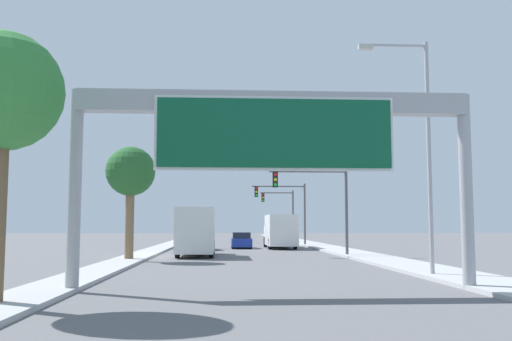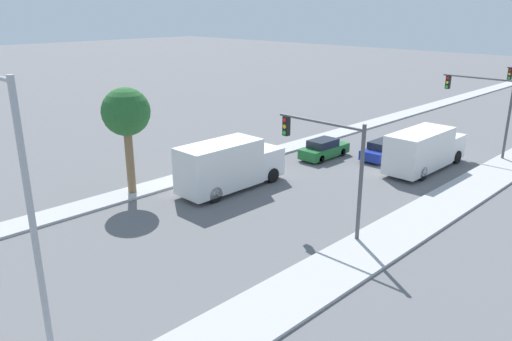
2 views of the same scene
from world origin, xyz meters
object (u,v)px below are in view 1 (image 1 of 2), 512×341
Objects in this scene: traffic_light_mid_block at (288,203)px; palm_tree_foreground at (2,94)px; traffic_light_far_intersection at (283,208)px; car_mid_left at (241,241)px; truck_box_primary at (196,232)px; palm_tree_background at (131,174)px; car_far_right at (202,242)px; traffic_light_near_intersection at (321,195)px; sign_gantry at (274,131)px; street_lamp_right at (420,137)px; truck_box_secondary at (280,231)px.

traffic_light_mid_block is 0.88× the size of palm_tree_foreground.
palm_tree_foreground is (-13.07, -53.32, 1.37)m from traffic_light_far_intersection.
traffic_light_far_intersection is (5.50, 16.11, 3.53)m from car_mid_left.
truck_box_primary is 1.14× the size of palm_tree_background.
traffic_light_far_intersection is at bearing 65.04° from car_far_right.
traffic_light_near_intersection is 26.52m from palm_tree_foreground.
street_lamp_right is at bearing 34.85° from sign_gantry.
car_far_right is 0.58× the size of truck_box_primary.
street_lamp_right is at bearing 28.80° from palm_tree_foreground.
traffic_light_mid_block is 35.65m from street_lamp_right.
truck_box_primary reaches higher than car_far_right.
street_lamp_right reaches higher than traffic_light_far_intersection.
traffic_light_near_intersection is (1.48, -13.35, 2.64)m from truck_box_secondary.
traffic_light_far_intersection is (9.00, 29.44, 2.57)m from truck_box_primary.
traffic_light_mid_block is at bearing 50.87° from car_mid_left.
truck_box_secondary is 1.14× the size of palm_tree_foreground.
palm_tree_foreground is 0.74× the size of street_lamp_right.
traffic_light_mid_block is at bearing 77.51° from truck_box_secondary.
car_far_right is 0.45× the size of street_lamp_right.
street_lamp_right reaches higher than traffic_light_mid_block.
truck_box_primary is 1.27× the size of traffic_light_near_intersection.
palm_tree_background is (-12.19, -24.35, 0.79)m from traffic_light_mid_block.
traffic_light_far_intersection is 0.86× the size of palm_tree_foreground.
car_far_right is at bearing 128.47° from traffic_light_near_intersection.
palm_tree_foreground is (-4.07, -23.88, 3.94)m from truck_box_primary.
palm_tree_background reaches higher than truck_box_primary.
traffic_light_mid_block is at bearing 66.45° from truck_box_primary.
truck_box_primary is at bearing -90.00° from car_far_right.
car_mid_left is at bearing 68.42° from palm_tree_background.
sign_gantry is at bearing -145.15° from street_lamp_right.
palm_tree_foreground is 16.06m from street_lamp_right.
car_far_right is 4.75m from car_mid_left.
traffic_light_mid_block reaches higher than car_mid_left.
car_far_right is at bearing 76.11° from palm_tree_background.
palm_tree_foreground reaches higher than truck_box_secondary.
traffic_light_mid_block is (8.47, 19.44, 2.74)m from truck_box_primary.
sign_gantry reaches higher than traffic_light_far_intersection.
palm_tree_background is 0.69× the size of street_lamp_right.
car_mid_left is 0.76× the size of traffic_light_near_intersection.
traffic_light_mid_block reaches higher than truck_box_primary.
truck_box_secondary is 29.40m from street_lamp_right.
palm_tree_background is (-3.71, -15.02, 4.47)m from car_far_right.
truck_box_secondary is at bearing 95.92° from street_lamp_right.
palm_tree_foreground is (-11.07, -36.67, 4.04)m from truck_box_secondary.
car_far_right is 21.61m from traffic_light_far_intersection.
street_lamp_right is (1.52, -15.59, 1.59)m from traffic_light_near_intersection.
street_lamp_right reaches higher than car_mid_left.
truck_box_secondary is at bearing 73.20° from palm_tree_foreground.
traffic_light_far_intersection is 0.93× the size of palm_tree_background.
palm_tree_background is at bearing -111.58° from car_mid_left.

